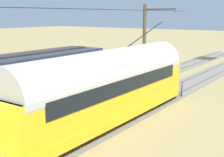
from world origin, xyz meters
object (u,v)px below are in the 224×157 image
at_px(vintage_streetcar, 108,86).
at_px(switch_stand, 182,89).
at_px(boxcar_adjacent, 27,85).
at_px(catenary_pole_foreground, 145,46).

relative_size(vintage_streetcar, switch_stand, 13.31).
bearing_deg(boxcar_adjacent, catenary_pole_foreground, -98.93).
bearing_deg(switch_stand, vintage_streetcar, 81.33).
height_order(vintage_streetcar, switch_stand, vintage_streetcar).
bearing_deg(catenary_pole_foreground, switch_stand, 165.77).
relative_size(vintage_streetcar, boxcar_adjacent, 1.49).
distance_m(vintage_streetcar, switch_stand, 8.12).
height_order(boxcar_adjacent, catenary_pole_foreground, catenary_pole_foreground).
distance_m(vintage_streetcar, boxcar_adjacent, 4.82).
bearing_deg(vintage_streetcar, boxcar_adjacent, 26.42).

